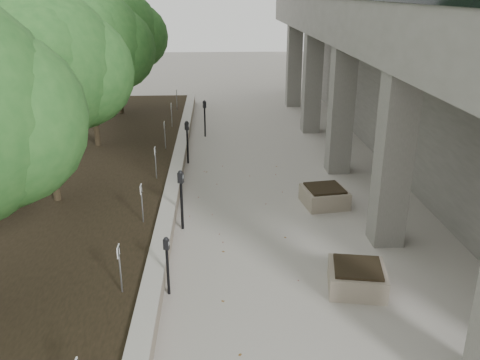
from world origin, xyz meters
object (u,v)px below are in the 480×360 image
object	(u,v)px
parking_meter_3	(182,200)
parking_meter_2	(168,266)
crabapple_tree_3	(44,98)
planter_front	(357,277)
parking_meter_4	(187,142)
crabapple_tree_5	(117,51)
crabapple_tree_4	(90,68)
planter_back	(324,196)
parking_meter_5	(205,119)

from	to	relation	value
parking_meter_3	parking_meter_2	bearing A→B (deg)	-73.97
crabapple_tree_3	planter_front	size ratio (longest dim) A/B	4.92
planter_front	parking_meter_4	bearing A→B (deg)	115.05
crabapple_tree_5	planter_front	xyz separation A→B (m)	(6.99, -13.99, -2.86)
crabapple_tree_4	parking_meter_3	size ratio (longest dim) A/B	3.50
planter_front	planter_back	distance (m)	4.22
parking_meter_2	planter_front	xyz separation A→B (m)	(3.74, 0.01, -0.37)
planter_back	parking_meter_5	bearing A→B (deg)	115.56
parking_meter_4	parking_meter_5	world-z (taller)	parking_meter_4
crabapple_tree_5	parking_meter_3	world-z (taller)	crabapple_tree_5
crabapple_tree_3	parking_meter_2	distance (m)	5.72
parking_meter_3	parking_meter_4	xyz separation A→B (m)	(-0.10, 5.11, -0.03)
crabapple_tree_4	parking_meter_3	world-z (taller)	crabapple_tree_4
planter_front	parking_meter_3	bearing A→B (deg)	141.49
crabapple_tree_5	planter_back	distance (m)	12.47
crabapple_tree_3	parking_meter_3	xyz separation A→B (m)	(3.35, -1.09, -2.34)
planter_back	parking_meter_4	bearing A→B (deg)	136.27
parking_meter_4	planter_back	xyz separation A→B (m)	(3.96, -3.78, -0.49)
crabapple_tree_5	parking_meter_2	xyz separation A→B (m)	(3.25, -13.99, -2.49)
parking_meter_3	parking_meter_4	distance (m)	5.11
crabapple_tree_4	parking_meter_4	xyz separation A→B (m)	(3.25, -0.99, -2.37)
crabapple_tree_5	parking_meter_2	bearing A→B (deg)	-76.92
crabapple_tree_5	parking_meter_3	distance (m)	11.82
parking_meter_2	parking_meter_4	distance (m)	8.01
crabapple_tree_5	parking_meter_5	xyz separation A→B (m)	(3.79, -2.62, -2.37)
parking_meter_5	planter_front	xyz separation A→B (m)	(3.20, -11.37, -0.49)
planter_back	parking_meter_2	bearing A→B (deg)	-133.15
crabapple_tree_5	planter_front	distance (m)	15.90
crabapple_tree_5	parking_meter_3	size ratio (longest dim) A/B	3.50
parking_meter_5	planter_front	bearing A→B (deg)	-95.00
crabapple_tree_3	planter_front	xyz separation A→B (m)	(6.99, -3.99, -2.86)
crabapple_tree_4	parking_meter_4	distance (m)	4.14
parking_meter_2	crabapple_tree_3	bearing A→B (deg)	146.07
crabapple_tree_3	crabapple_tree_4	distance (m)	5.00
crabapple_tree_4	parking_meter_4	bearing A→B (deg)	-16.90
crabapple_tree_4	parking_meter_5	size ratio (longest dim) A/B	3.64
crabapple_tree_4	planter_back	world-z (taller)	crabapple_tree_4
crabapple_tree_3	parking_meter_4	world-z (taller)	crabapple_tree_3
parking_meter_5	planter_back	distance (m)	7.94
parking_meter_2	parking_meter_5	distance (m)	11.39
parking_meter_3	parking_meter_5	size ratio (longest dim) A/B	1.04
crabapple_tree_4	crabapple_tree_5	xyz separation A→B (m)	(0.00, 5.00, 0.00)
crabapple_tree_3	planter_back	distance (m)	7.75
parking_meter_4	crabapple_tree_4	bearing A→B (deg)	-175.47
parking_meter_5	parking_meter_3	bearing A→B (deg)	-113.65
parking_meter_4	planter_front	distance (m)	8.84
crabapple_tree_4	parking_meter_2	size ratio (longest dim) A/B	4.34
crabapple_tree_3	parking_meter_3	size ratio (longest dim) A/B	3.50
crabapple_tree_4	parking_meter_4	world-z (taller)	crabapple_tree_4
parking_meter_2	parking_meter_3	world-z (taller)	parking_meter_3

